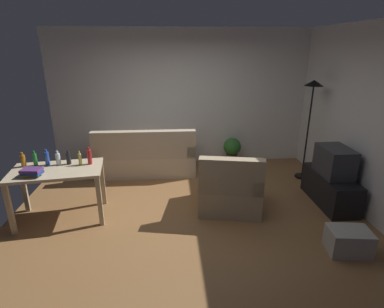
% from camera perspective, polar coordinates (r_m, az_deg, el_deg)
% --- Properties ---
extents(ground_plane, '(5.20, 4.40, 0.02)m').
position_cam_1_polar(ground_plane, '(4.65, -0.79, -10.98)').
color(ground_plane, olive).
extents(wall_rear, '(5.20, 0.10, 2.70)m').
position_cam_1_polar(wall_rear, '(6.28, -2.09, 10.39)').
color(wall_rear, silver).
rests_on(wall_rear, ground_plane).
extents(wall_right, '(0.10, 4.40, 2.70)m').
position_cam_1_polar(wall_right, '(5.00, 30.54, 5.27)').
color(wall_right, silver).
rests_on(wall_right, ground_plane).
extents(couch, '(1.88, 0.84, 0.92)m').
position_cam_1_polar(couch, '(5.97, -8.63, -0.70)').
color(couch, beige).
rests_on(couch, ground_plane).
extents(tv_stand, '(0.44, 1.10, 0.48)m').
position_cam_1_polar(tv_stand, '(5.27, 24.47, -5.96)').
color(tv_stand, black).
rests_on(tv_stand, ground_plane).
extents(tv, '(0.41, 0.60, 0.44)m').
position_cam_1_polar(tv, '(5.10, 25.23, -1.28)').
color(tv, '#2D2D33').
rests_on(tv, tv_stand).
extents(torchiere_lamp, '(0.32, 0.32, 1.81)m').
position_cam_1_polar(torchiere_lamp, '(5.79, 21.51, 8.89)').
color(torchiere_lamp, black).
rests_on(torchiere_lamp, ground_plane).
extents(desk, '(1.28, 0.85, 0.76)m').
position_cam_1_polar(desk, '(4.62, -23.95, -3.86)').
color(desk, '#C6B28E').
rests_on(desk, ground_plane).
extents(potted_plant, '(0.36, 0.36, 0.57)m').
position_cam_1_polar(potted_plant, '(6.36, 7.53, 0.88)').
color(potted_plant, brown).
rests_on(potted_plant, ground_plane).
extents(armchair, '(1.04, 0.99, 0.92)m').
position_cam_1_polar(armchair, '(4.63, 7.18, -6.64)').
color(armchair, tan).
rests_on(armchair, ground_plane).
extents(storage_box, '(0.52, 0.39, 0.30)m').
position_cam_1_polar(storage_box, '(4.23, 27.31, -14.31)').
color(storage_box, '#A8A399').
rests_on(storage_box, ground_plane).
extents(bottle_amber, '(0.07, 0.07, 0.21)m').
position_cam_1_polar(bottle_amber, '(4.85, -29.13, -1.08)').
color(bottle_amber, '#9E6019').
rests_on(bottle_amber, desk).
extents(bottle_green, '(0.06, 0.06, 0.22)m').
position_cam_1_polar(bottle_green, '(4.82, -27.39, -0.87)').
color(bottle_green, '#1E722D').
rests_on(bottle_green, desk).
extents(bottle_blue, '(0.06, 0.06, 0.23)m').
position_cam_1_polar(bottle_blue, '(4.76, -25.57, -0.70)').
color(bottle_blue, '#2347A3').
rests_on(bottle_blue, desk).
extents(bottle_clear, '(0.06, 0.06, 0.21)m').
position_cam_1_polar(bottle_clear, '(4.70, -23.84, -0.84)').
color(bottle_clear, silver).
rests_on(bottle_clear, desk).
extents(bottle_dark, '(0.06, 0.06, 0.20)m').
position_cam_1_polar(bottle_dark, '(4.67, -22.18, -0.77)').
color(bottle_dark, black).
rests_on(bottle_dark, desk).
extents(bottle_squat, '(0.05, 0.05, 0.21)m').
position_cam_1_polar(bottle_squat, '(4.58, -20.29, -0.88)').
color(bottle_squat, '#BCB24C').
rests_on(bottle_squat, desk).
extents(bottle_red, '(0.06, 0.06, 0.25)m').
position_cam_1_polar(bottle_red, '(4.56, -18.70, -0.49)').
color(bottle_red, '#AD2323').
rests_on(bottle_red, desk).
extents(book_stack, '(0.28, 0.20, 0.10)m').
position_cam_1_polar(book_stack, '(4.46, -27.85, -3.01)').
color(book_stack, '#B7932D').
rests_on(book_stack, desk).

